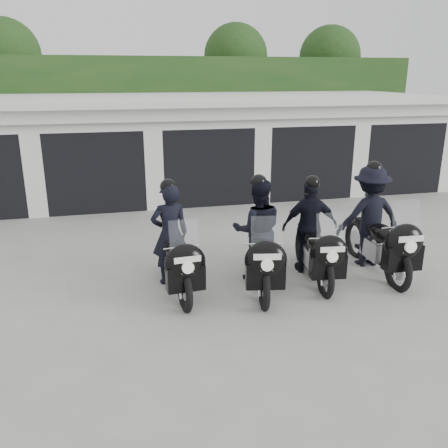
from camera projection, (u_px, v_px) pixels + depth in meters
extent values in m
plane|color=#9E9E99|center=(272.00, 284.00, 8.60)|extent=(80.00, 80.00, 0.00)
cube|color=silver|center=(191.00, 143.00, 16.06)|extent=(16.00, 6.00, 2.80)
cube|color=silver|center=(191.00, 98.00, 15.42)|extent=(16.40, 6.80, 0.16)
cube|color=silver|center=(211.00, 113.00, 12.67)|extent=(16.40, 0.12, 0.40)
cube|color=black|center=(210.00, 202.00, 13.64)|extent=(16.00, 0.06, 0.24)
cube|color=silver|center=(34.00, 164.00, 12.38)|extent=(0.50, 0.50, 2.80)
cube|color=black|center=(97.00, 165.00, 13.79)|extent=(2.60, 2.60, 2.20)
cube|color=silver|center=(92.00, 120.00, 12.39)|extent=(2.60, 0.50, 0.60)
cube|color=silver|center=(153.00, 159.00, 13.07)|extent=(0.50, 0.50, 2.80)
cube|color=black|center=(201.00, 161.00, 14.48)|extent=(2.60, 2.60, 2.20)
cube|color=silver|center=(208.00, 117.00, 13.08)|extent=(2.60, 0.50, 0.60)
cube|color=silver|center=(260.00, 155.00, 13.76)|extent=(0.50, 0.50, 2.80)
cube|color=black|center=(296.00, 157.00, 15.17)|extent=(2.60, 2.60, 2.20)
cube|color=silver|center=(312.00, 115.00, 13.77)|extent=(2.60, 0.50, 0.60)
cube|color=silver|center=(357.00, 151.00, 14.45)|extent=(0.50, 0.50, 2.80)
cube|color=black|center=(383.00, 153.00, 15.86)|extent=(2.60, 2.60, 2.20)
cube|color=silver|center=(406.00, 113.00, 14.46)|extent=(2.60, 0.50, 0.60)
cube|color=silver|center=(445.00, 147.00, 15.14)|extent=(0.50, 0.50, 2.80)
cube|color=#183B15|center=(174.00, 112.00, 19.54)|extent=(20.00, 2.00, 4.30)
sphere|color=#183B15|center=(5.00, 54.00, 18.80)|extent=(2.80, 2.80, 2.80)
cylinder|color=black|center=(14.00, 124.00, 19.63)|extent=(0.24, 0.24, 3.30)
sphere|color=#183B15|center=(236.00, 56.00, 20.92)|extent=(2.80, 2.80, 2.80)
cylinder|color=black|center=(235.00, 119.00, 21.75)|extent=(0.24, 0.24, 3.30)
sphere|color=#183B15|center=(330.00, 57.00, 21.92)|extent=(2.80, 2.80, 2.80)
cylinder|color=black|center=(326.00, 117.00, 22.75)|extent=(0.24, 0.24, 3.30)
torus|color=black|center=(185.00, 290.00, 7.62)|extent=(0.17, 0.77, 0.77)
torus|color=black|center=(166.00, 257.00, 8.99)|extent=(0.17, 0.77, 0.77)
cube|color=#B1B1B7|center=(174.00, 268.00, 8.30)|extent=(0.32, 0.60, 0.34)
cube|color=black|center=(175.00, 277.00, 8.34)|extent=(0.19, 1.37, 0.06)
ellipsoid|color=black|center=(176.00, 252.00, 8.03)|extent=(0.39, 0.63, 0.30)
cube|color=black|center=(170.00, 242.00, 8.44)|extent=(0.32, 0.60, 0.11)
ellipsoid|color=black|center=(185.00, 263.00, 7.40)|extent=(0.69, 0.40, 0.63)
cube|color=black|center=(185.00, 277.00, 7.47)|extent=(0.63, 0.28, 0.42)
cube|color=#B2BFC6|center=(184.00, 237.00, 7.30)|extent=(0.47, 0.16, 0.54)
cylinder|color=silver|center=(182.00, 247.00, 7.53)|extent=(0.59, 0.07, 0.03)
cube|color=white|center=(188.00, 260.00, 7.20)|extent=(0.42, 0.05, 0.09)
cube|color=white|center=(187.00, 270.00, 7.28)|extent=(0.19, 0.03, 0.11)
imported|color=black|center=(170.00, 234.00, 8.41)|extent=(0.70, 0.49, 1.84)
sphere|color=black|center=(168.00, 187.00, 8.15)|extent=(0.28, 0.28, 0.28)
torus|color=black|center=(264.00, 287.00, 7.69)|extent=(0.27, 0.79, 0.79)
torus|color=black|center=(254.00, 253.00, 9.16)|extent=(0.27, 0.79, 0.79)
cube|color=#B1B1B7|center=(259.00, 264.00, 8.42)|extent=(0.39, 0.63, 0.34)
cube|color=black|center=(259.00, 274.00, 8.46)|extent=(0.35, 1.39, 0.06)
ellipsoid|color=black|center=(260.00, 249.00, 8.14)|extent=(0.46, 0.68, 0.31)
cube|color=black|center=(258.00, 238.00, 8.57)|extent=(0.39, 0.63, 0.11)
ellipsoid|color=black|center=(266.00, 260.00, 7.45)|extent=(0.73, 0.48, 0.65)
cube|color=black|center=(265.00, 275.00, 7.53)|extent=(0.66, 0.35, 0.43)
cube|color=#B2BFC6|center=(266.00, 234.00, 7.35)|extent=(0.49, 0.21, 0.55)
cylinder|color=silver|center=(264.00, 244.00, 7.60)|extent=(0.60, 0.15, 0.03)
cube|color=white|center=(267.00, 257.00, 7.24)|extent=(0.43, 0.10, 0.10)
cube|color=white|center=(267.00, 268.00, 7.33)|extent=(0.19, 0.05, 0.11)
imported|color=black|center=(258.00, 230.00, 8.55)|extent=(1.04, 0.88, 1.89)
sphere|color=black|center=(259.00, 182.00, 8.28)|extent=(0.29, 0.29, 0.29)
torus|color=black|center=(325.00, 277.00, 8.10)|extent=(0.20, 0.76, 0.75)
torus|color=black|center=(302.00, 247.00, 9.50)|extent=(0.20, 0.76, 0.75)
cube|color=#B1B1B7|center=(313.00, 257.00, 8.80)|extent=(0.33, 0.59, 0.33)
cube|color=black|center=(312.00, 266.00, 8.83)|extent=(0.24, 1.33, 0.06)
ellipsoid|color=black|center=(317.00, 243.00, 8.53)|extent=(0.40, 0.63, 0.30)
cube|color=black|center=(310.00, 234.00, 8.94)|extent=(0.33, 0.59, 0.10)
ellipsoid|color=black|center=(329.00, 253.00, 7.88)|extent=(0.68, 0.41, 0.61)
cube|color=black|center=(328.00, 266.00, 7.95)|extent=(0.62, 0.30, 0.41)
cube|color=#B2BFC6|center=(330.00, 229.00, 7.78)|extent=(0.46, 0.17, 0.52)
cylinder|color=silver|center=(326.00, 238.00, 8.02)|extent=(0.57, 0.10, 0.03)
cube|color=white|center=(333.00, 250.00, 7.68)|extent=(0.41, 0.07, 0.09)
cube|color=white|center=(331.00, 259.00, 7.76)|extent=(0.18, 0.04, 0.10)
imported|color=black|center=(310.00, 226.00, 8.91)|extent=(1.12, 0.72, 1.80)
sphere|color=black|center=(312.00, 183.00, 8.66)|extent=(0.28, 0.28, 0.28)
torus|color=black|center=(398.00, 270.00, 8.34)|extent=(0.16, 0.83, 0.83)
torus|color=black|center=(355.00, 239.00, 9.87)|extent=(0.16, 0.83, 0.83)
cube|color=#B1B1B7|center=(375.00, 249.00, 9.10)|extent=(0.32, 0.63, 0.36)
cube|color=black|center=(374.00, 258.00, 9.13)|extent=(0.15, 1.48, 0.07)
ellipsoid|color=black|center=(382.00, 233.00, 8.80)|extent=(0.39, 0.67, 0.33)
cube|color=black|center=(369.00, 224.00, 9.25)|extent=(0.32, 0.63, 0.11)
ellipsoid|color=black|center=(404.00, 243.00, 8.09)|extent=(0.73, 0.40, 0.68)
cube|color=black|center=(402.00, 257.00, 8.17)|extent=(0.67, 0.27, 0.45)
cube|color=#B2BFC6|center=(406.00, 217.00, 7.99)|extent=(0.50, 0.15, 0.58)
cylinder|color=silver|center=(398.00, 227.00, 8.24)|extent=(0.64, 0.06, 0.03)
cube|color=white|center=(411.00, 239.00, 7.87)|extent=(0.45, 0.03, 0.10)
cube|color=white|center=(409.00, 250.00, 7.97)|extent=(0.20, 0.02, 0.11)
imported|color=black|center=(369.00, 216.00, 9.23)|extent=(1.31, 0.71, 1.99)
sphere|color=black|center=(374.00, 169.00, 8.94)|extent=(0.31, 0.31, 0.31)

